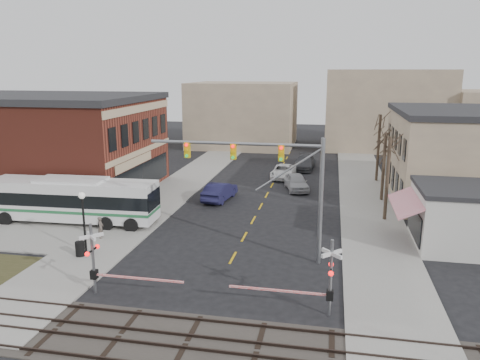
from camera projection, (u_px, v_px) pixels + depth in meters
name	position (u px, v px, depth m)	size (l,w,h in m)	color
ground	(226.00, 270.00, 28.60)	(160.00, 160.00, 0.00)	black
sidewalk_west	(181.00, 185.00, 49.47)	(5.00, 60.00, 0.12)	gray
sidewalk_east	(365.00, 194.00, 45.89)	(5.00, 60.00, 0.12)	gray
ballast_strip	(187.00, 343.00, 20.95)	(160.00, 5.00, 0.06)	#332D28
rail_tracks	(186.00, 341.00, 20.93)	(160.00, 3.91, 0.14)	#2D231E
brick_building	(4.00, 141.00, 47.85)	(30.40, 15.40, 9.60)	maroon
awning_shop	(477.00, 218.00, 31.78)	(9.74, 6.20, 4.30)	beige
tree_east_a	(387.00, 179.00, 37.27)	(0.28, 0.28, 6.75)	#382B21
tree_east_b	(384.00, 167.00, 43.00)	(0.28, 0.28, 6.30)	#382B21
tree_east_c	(378.00, 148.00, 50.49)	(0.28, 0.28, 7.20)	#382B21
transit_bus	(73.00, 199.00, 37.05)	(13.55, 3.48, 3.46)	silver
traffic_signal_mast	(273.00, 172.00, 28.96)	(11.01, 0.30, 8.00)	gray
rr_crossing_west	(100.00, 260.00, 25.20)	(5.60, 1.36, 4.00)	gray
rr_crossing_east	(322.00, 278.00, 23.01)	(5.60, 1.36, 4.00)	gray
street_lamp	(83.00, 210.00, 30.46)	(0.44, 0.44, 4.13)	black
trash_bin	(80.00, 249.00, 30.45)	(0.60, 0.60, 0.96)	black
car_a	(296.00, 182.00, 47.54)	(1.97, 4.89, 1.67)	#A0A1A5
car_b	(220.00, 191.00, 43.85)	(1.81, 5.19, 1.71)	#161536
car_c	(283.00, 171.00, 52.88)	(2.44, 5.30, 1.47)	white
car_d	(304.00, 163.00, 57.44)	(2.33, 5.74, 1.66)	#45464A
pedestrian_near	(101.00, 227.00, 33.64)	(0.57, 0.38, 1.58)	#544A43
pedestrian_far	(121.00, 210.00, 37.61)	(0.80, 0.62, 1.64)	#2E3151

